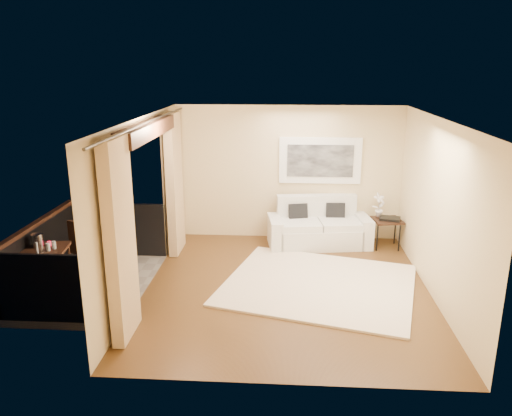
# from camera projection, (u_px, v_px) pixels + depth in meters

# --- Properties ---
(floor) EXTENTS (5.00, 5.00, 0.00)m
(floor) POSITION_uv_depth(u_px,v_px,m) (287.00, 288.00, 8.01)
(floor) COLOR brown
(floor) RESTS_ON ground
(room_shell) EXTENTS (5.00, 6.40, 5.00)m
(room_shell) POSITION_uv_depth(u_px,v_px,m) (147.00, 130.00, 7.44)
(room_shell) COLOR white
(room_shell) RESTS_ON ground
(balcony) EXTENTS (1.81, 2.60, 1.17)m
(balcony) POSITION_uv_depth(u_px,v_px,m) (85.00, 273.00, 8.17)
(balcony) COLOR #605B56
(balcony) RESTS_ON ground
(curtains) EXTENTS (0.16, 4.80, 2.64)m
(curtains) POSITION_uv_depth(u_px,v_px,m) (153.00, 206.00, 7.77)
(curtains) COLOR tan
(curtains) RESTS_ON ground
(artwork) EXTENTS (1.62, 0.07, 0.92)m
(artwork) POSITION_uv_depth(u_px,v_px,m) (320.00, 161.00, 9.88)
(artwork) COLOR white
(artwork) RESTS_ON room_shell
(rug) EXTENTS (3.51, 3.25, 0.04)m
(rug) POSITION_uv_depth(u_px,v_px,m) (319.00, 284.00, 8.11)
(rug) COLOR #F6E1C5
(rug) RESTS_ON floor
(sofa) EXTENTS (2.07, 1.12, 0.95)m
(sofa) POSITION_uv_depth(u_px,v_px,m) (318.00, 228.00, 9.88)
(sofa) COLOR silver
(sofa) RESTS_ON floor
(side_table) EXTENTS (0.60, 0.60, 0.57)m
(side_table) POSITION_uv_depth(u_px,v_px,m) (387.00, 222.00, 9.67)
(side_table) COLOR black
(side_table) RESTS_ON floor
(tray) EXTENTS (0.44, 0.37, 0.05)m
(tray) POSITION_uv_depth(u_px,v_px,m) (390.00, 219.00, 9.61)
(tray) COLOR black
(tray) RESTS_ON side_table
(orchid) EXTENTS (0.31, 0.28, 0.48)m
(orchid) POSITION_uv_depth(u_px,v_px,m) (379.00, 205.00, 9.74)
(orchid) COLOR white
(orchid) RESTS_ON side_table
(bistro_table) EXTENTS (0.75, 0.75, 0.77)m
(bistro_table) POSITION_uv_depth(u_px,v_px,m) (44.00, 254.00, 7.59)
(bistro_table) COLOR black
(bistro_table) RESTS_ON balcony
(balcony_chair_far) EXTENTS (0.55, 0.56, 1.00)m
(balcony_chair_far) POSITION_uv_depth(u_px,v_px,m) (85.00, 244.00, 8.29)
(balcony_chair_far) COLOR black
(balcony_chair_far) RESTS_ON balcony
(balcony_chair_near) EXTENTS (0.44, 0.44, 0.90)m
(balcony_chair_near) POSITION_uv_depth(u_px,v_px,m) (116.00, 256.00, 7.95)
(balcony_chair_near) COLOR black
(balcony_chair_near) RESTS_ON balcony
(ice_bucket) EXTENTS (0.18, 0.18, 0.20)m
(ice_bucket) POSITION_uv_depth(u_px,v_px,m) (37.00, 240.00, 7.63)
(ice_bucket) COLOR silver
(ice_bucket) RESTS_ON bistro_table
(candle) EXTENTS (0.06, 0.06, 0.07)m
(candle) POSITION_uv_depth(u_px,v_px,m) (49.00, 244.00, 7.67)
(candle) COLOR red
(candle) RESTS_ON bistro_table
(vase) EXTENTS (0.04, 0.04, 0.18)m
(vase) POSITION_uv_depth(u_px,v_px,m) (37.00, 248.00, 7.34)
(vase) COLOR silver
(vase) RESTS_ON bistro_table
(glass_a) EXTENTS (0.06, 0.06, 0.12)m
(glass_a) POSITION_uv_depth(u_px,v_px,m) (48.00, 247.00, 7.46)
(glass_a) COLOR silver
(glass_a) RESTS_ON bistro_table
(glass_b) EXTENTS (0.06, 0.06, 0.12)m
(glass_b) POSITION_uv_depth(u_px,v_px,m) (54.00, 245.00, 7.54)
(glass_b) COLOR silver
(glass_b) RESTS_ON bistro_table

